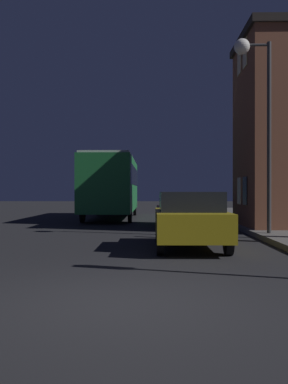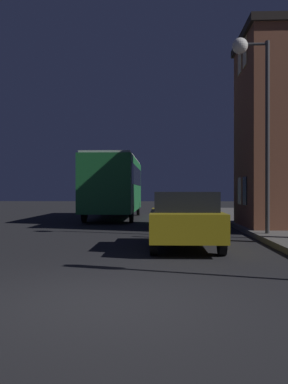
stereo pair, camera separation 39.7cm
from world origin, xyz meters
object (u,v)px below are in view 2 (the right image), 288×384
(bus, at_px, (115,182))
(car_near_lane, at_px, (185,219))
(car_mid_lane, at_px, (178,210))
(streetlamp, at_px, (253,87))

(bus, xyz_separation_m, car_near_lane, (3.29, -12.69, -1.25))
(car_near_lane, bearing_deg, car_mid_lane, 89.33)
(streetlamp, xyz_separation_m, car_mid_lane, (-2.29, 4.60, -4.26))
(streetlamp, height_order, car_near_lane, streetlamp)
(car_near_lane, height_order, car_mid_lane, car_near_lane)
(car_near_lane, xyz_separation_m, car_mid_lane, (0.08, 7.16, -0.07))
(streetlamp, distance_m, bus, 11.97)
(streetlamp, bearing_deg, car_mid_lane, 116.49)
(bus, distance_m, car_mid_lane, 6.61)
(streetlamp, height_order, car_mid_lane, streetlamp)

